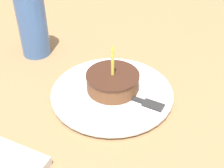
% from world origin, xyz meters
% --- Properties ---
extents(ground_plane, '(2.40, 2.40, 0.04)m').
position_xyz_m(ground_plane, '(0.00, 0.00, -0.02)').
color(ground_plane, olive).
rests_on(ground_plane, ground).
extents(plate, '(0.27, 0.27, 0.01)m').
position_xyz_m(plate, '(0.02, 0.03, 0.01)').
color(plate, silver).
rests_on(plate, ground_plane).
extents(cake_slice, '(0.12, 0.12, 0.11)m').
position_xyz_m(cake_slice, '(0.02, 0.04, 0.03)').
color(cake_slice, brown).
rests_on(cake_slice, plate).
extents(fork, '(0.17, 0.03, 0.00)m').
position_xyz_m(fork, '(0.07, 0.02, 0.02)').
color(fork, '#262626').
rests_on(fork, plate).
extents(bottle, '(0.07, 0.07, 0.25)m').
position_xyz_m(bottle, '(-0.24, 0.11, 0.10)').
color(bottle, '#3F66A5').
rests_on(bottle, ground_plane).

